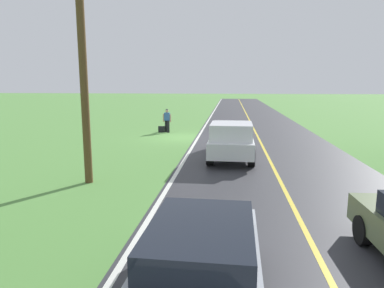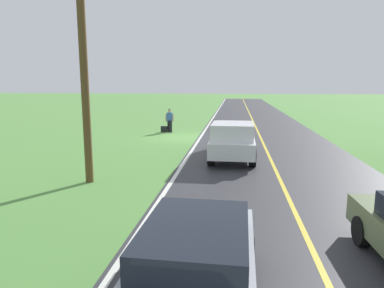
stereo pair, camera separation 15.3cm
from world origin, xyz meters
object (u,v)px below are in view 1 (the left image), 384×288
Objects in this scene: sedan_ahead_same_lane at (200,267)px; utility_pole_roadside at (84,81)px; suitcase_carried at (162,129)px; pickup_truck_passing at (231,139)px; hitchhiker_walking at (167,119)px.

sedan_ahead_same_lane is 8.77m from utility_pole_roadside.
suitcase_carried is 0.08× the size of pickup_truck_passing.
hitchhiker_walking is 13.63m from utility_pole_roadside.
suitcase_carried is 13.72m from utility_pole_roadside.
sedan_ahead_same_lane is (-4.20, 20.19, -0.23)m from hitchhiker_walking.
sedan_ahead_same_lane is (0.50, 11.44, -0.21)m from pickup_truck_passing.
utility_pole_roadside is (5.18, 4.61, 2.69)m from pickup_truck_passing.
suitcase_carried is (0.42, 0.08, -0.75)m from hitchhiker_walking.
pickup_truck_passing reaches higher than sedan_ahead_same_lane.
hitchhiker_walking is at bearing 100.86° from suitcase_carried.
suitcase_carried is 10.10m from pickup_truck_passing.
suitcase_carried is at bearing -59.41° from pickup_truck_passing.
utility_pole_roadside reaches higher than hitchhiker_walking.
sedan_ahead_same_lane is at bearing 101.76° from hitchhiker_walking.
hitchhiker_walking is 0.86m from suitcase_carried.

